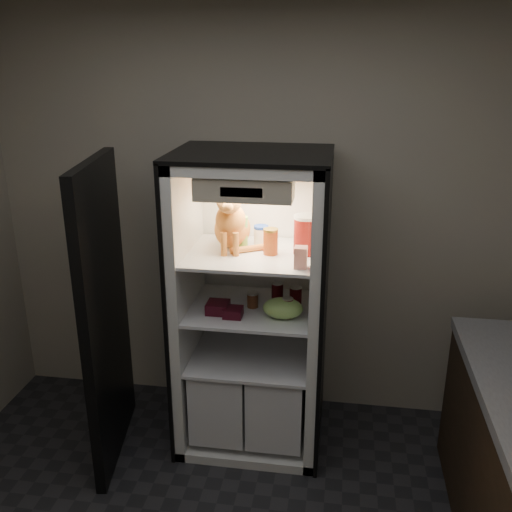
{
  "coord_description": "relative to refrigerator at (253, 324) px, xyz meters",
  "views": [
    {
      "loc": [
        0.51,
        -1.78,
        2.4
      ],
      "look_at": [
        0.03,
        1.32,
        1.27
      ],
      "focal_mm": 40.0,
      "sensor_mm": 36.0,
      "label": 1
    }
  ],
  "objects": [
    {
      "name": "mayo_tub",
      "position": [
        0.04,
        0.08,
        0.56
      ],
      "size": [
        0.09,
        0.09,
        0.12
      ],
      "color": "white",
      "rests_on": "refrigerator"
    },
    {
      "name": "soda_can_b",
      "position": [
        0.27,
        -0.03,
        0.22
      ],
      "size": [
        0.07,
        0.07,
        0.14
      ],
      "color": "black",
      "rests_on": "refrigerator"
    },
    {
      "name": "refrigerator",
      "position": [
        0.0,
        0.0,
        0.0
      ],
      "size": [
        0.9,
        0.72,
        1.88
      ],
      "color": "white",
      "rests_on": "floor"
    },
    {
      "name": "room_shell",
      "position": [
        0.0,
        -1.38,
        0.83
      ],
      "size": [
        3.6,
        3.6,
        3.6
      ],
      "color": "white",
      "rests_on": "floor"
    },
    {
      "name": "soda_can_c",
      "position": [
        0.23,
        -0.17,
        0.21
      ],
      "size": [
        0.06,
        0.06,
        0.12
      ],
      "color": "black",
      "rests_on": "refrigerator"
    },
    {
      "name": "grape_bag",
      "position": [
        0.21,
        -0.18,
        0.21
      ],
      "size": [
        0.23,
        0.17,
        0.12
      ],
      "primitive_type": "ellipsoid",
      "color": "#8ABC57",
      "rests_on": "refrigerator"
    },
    {
      "name": "tabby_cat",
      "position": [
        -0.12,
        -0.02,
        0.66
      ],
      "size": [
        0.37,
        0.41,
        0.43
      ],
      "rotation": [
        0.0,
        0.0,
        0.1
      ],
      "color": "#B85217",
      "rests_on": "refrigerator"
    },
    {
      "name": "cream_carton",
      "position": [
        0.31,
        -0.27,
        0.56
      ],
      "size": [
        0.07,
        0.07,
        0.12
      ],
      "primitive_type": "cube",
      "color": "silver",
      "rests_on": "refrigerator"
    },
    {
      "name": "fridge_door",
      "position": [
        -0.84,
        -0.29,
        0.12
      ],
      "size": [
        0.2,
        0.87,
        1.85
      ],
      "rotation": [
        0.0,
        0.0,
        0.16
      ],
      "color": "black",
      "rests_on": "floor"
    },
    {
      "name": "pepper_jar",
      "position": [
        0.31,
        -0.03,
        0.61
      ],
      "size": [
        0.14,
        0.14,
        0.23
      ],
      "color": "#A01815",
      "rests_on": "refrigerator"
    },
    {
      "name": "berry_box_left",
      "position": [
        -0.18,
        -0.17,
        0.18
      ],
      "size": [
        0.13,
        0.13,
        0.06
      ],
      "primitive_type": "cube",
      "color": "#520D1D",
      "rests_on": "refrigerator"
    },
    {
      "name": "condiment_jar",
      "position": [
        0.01,
        -0.06,
        0.2
      ],
      "size": [
        0.07,
        0.07,
        0.09
      ],
      "color": "brown",
      "rests_on": "refrigerator"
    },
    {
      "name": "parmesan_shaker",
      "position": [
        -0.07,
        0.0,
        0.6
      ],
      "size": [
        0.08,
        0.08,
        0.2
      ],
      "color": "green",
      "rests_on": "refrigerator"
    },
    {
      "name": "salsa_jar",
      "position": [
        0.12,
        -0.07,
        0.58
      ],
      "size": [
        0.09,
        0.09,
        0.15
      ],
      "color": "maroon",
      "rests_on": "refrigerator"
    },
    {
      "name": "berry_box_right",
      "position": [
        -0.08,
        -0.21,
        0.18
      ],
      "size": [
        0.11,
        0.11,
        0.05
      ],
      "primitive_type": "cube",
      "color": "#520D1D",
      "rests_on": "refrigerator"
    },
    {
      "name": "soda_can_a",
      "position": [
        0.15,
        0.02,
        0.21
      ],
      "size": [
        0.07,
        0.07,
        0.13
      ],
      "color": "black",
      "rests_on": "refrigerator"
    }
  ]
}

